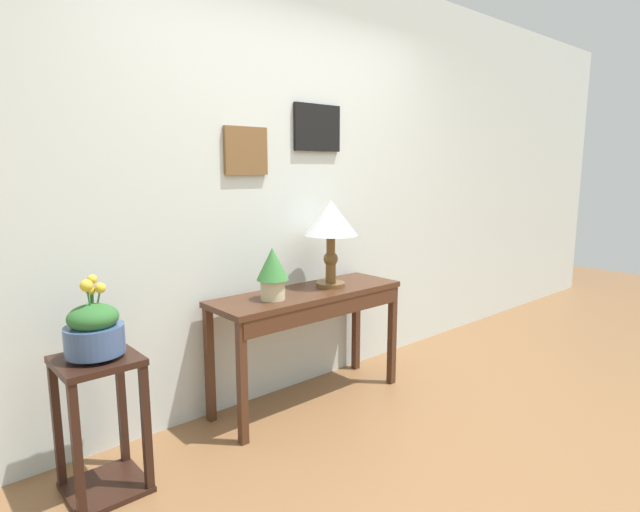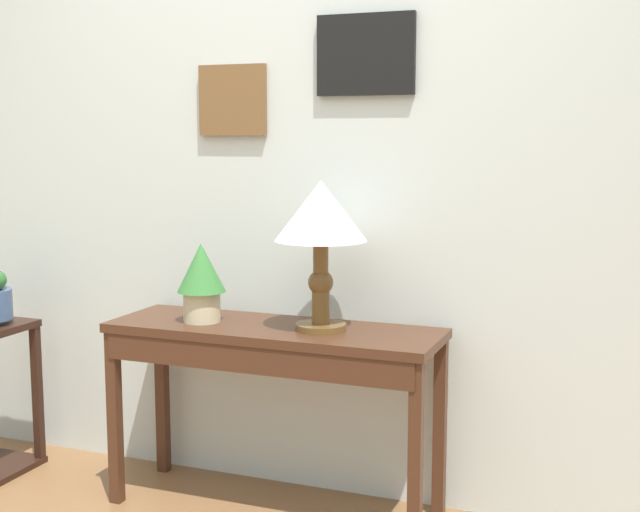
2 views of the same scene
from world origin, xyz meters
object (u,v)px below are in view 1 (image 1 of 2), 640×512
at_px(pedestal_stand_left, 101,425).
at_px(planter_bowl_wide, 94,330).
at_px(console_table, 311,307).
at_px(table_lamp, 331,223).
at_px(potted_plant_on_console, 273,271).

distance_m(pedestal_stand_left, planter_bowl_wide, 0.45).
relative_size(console_table, table_lamp, 2.31).
bearing_deg(planter_bowl_wide, table_lamp, 3.73).
bearing_deg(planter_bowl_wide, potted_plant_on_console, 3.84).
relative_size(potted_plant_on_console, pedestal_stand_left, 0.47).
relative_size(console_table, planter_bowl_wide, 3.45).
distance_m(console_table, table_lamp, 0.55).
xyz_separation_m(table_lamp, pedestal_stand_left, (-1.50, -0.10, -0.81)).
distance_m(table_lamp, planter_bowl_wide, 1.55).
relative_size(table_lamp, pedestal_stand_left, 0.85).
relative_size(potted_plant_on_console, planter_bowl_wide, 0.82).
bearing_deg(potted_plant_on_console, table_lamp, 3.49).
xyz_separation_m(console_table, pedestal_stand_left, (-1.31, -0.07, -0.30)).
bearing_deg(potted_plant_on_console, planter_bowl_wide, -176.16).
distance_m(potted_plant_on_console, pedestal_stand_left, 1.17).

